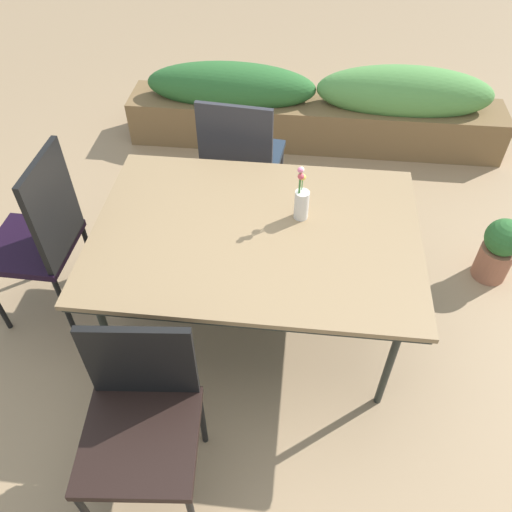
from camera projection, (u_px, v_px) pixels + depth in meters
name	position (u px, v px, depth m)	size (l,w,h in m)	color
ground_plane	(273.00, 323.00, 2.95)	(12.00, 12.00, 0.00)	#9E7F5B
dining_table	(256.00, 236.00, 2.48)	(1.57, 1.10, 0.71)	#8C704C
chair_end_left	(42.00, 233.00, 2.63)	(0.44, 0.44, 1.04)	black
chair_far_side	(241.00, 155.00, 3.21)	(0.51, 0.51, 0.94)	#243141
chair_near_left	(141.00, 414.00, 2.01)	(0.49, 0.49, 0.87)	black
flower_vase	(301.00, 201.00, 2.45)	(0.07, 0.07, 0.30)	silver
planter_box	(317.00, 107.00, 4.03)	(2.93, 0.42, 0.67)	brown
potted_plant	(499.00, 249.00, 3.05)	(0.22, 0.22, 0.43)	#9E6047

